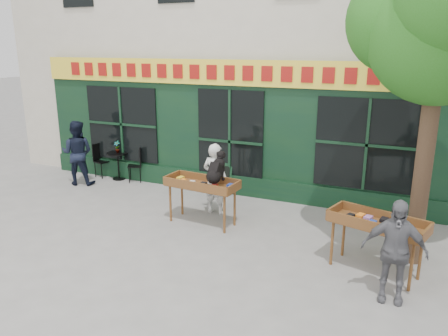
{
  "coord_description": "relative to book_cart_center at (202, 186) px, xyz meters",
  "views": [
    {
      "loc": [
        4.08,
        -7.31,
        3.62
      ],
      "look_at": [
        0.64,
        0.5,
        1.21
      ],
      "focal_mm": 35.0,
      "sensor_mm": 36.0,
      "label": 1
    }
  ],
  "objects": [
    {
      "name": "ground",
      "position": [
        -0.22,
        -0.32,
        -0.82
      ],
      "size": [
        80.0,
        80.0,
        0.0
      ],
      "primitive_type": "plane",
      "color": "slate",
      "rests_on": "ground"
    },
    {
      "name": "street_tree",
      "position": [
        4.12,
        0.03,
        3.29
      ],
      "size": [
        3.05,
        2.9,
        5.6
      ],
      "color": "#382619",
      "rests_on": "ground"
    },
    {
      "name": "book_cart_center",
      "position": [
        0.0,
        0.0,
        0.0
      ],
      "size": [
        1.55,
        0.74,
        0.99
      ],
      "rotation": [
        0.0,
        0.0,
        -0.08
      ],
      "color": "brown",
      "rests_on": "ground"
    },
    {
      "name": "dog",
      "position": [
        0.35,
        -0.05,
        0.47
      ],
      "size": [
        0.39,
        0.63,
        0.6
      ],
      "primitive_type": null,
      "rotation": [
        0.0,
        0.0,
        -0.08
      ],
      "color": "black",
      "rests_on": "book_cart_center"
    },
    {
      "name": "woman",
      "position": [
        0.0,
        0.65,
        -0.03
      ],
      "size": [
        0.61,
        0.43,
        1.59
      ],
      "primitive_type": "imported",
      "rotation": [
        0.0,
        0.0,
        3.06
      ],
      "color": "silver",
      "rests_on": "ground"
    },
    {
      "name": "book_cart_right",
      "position": [
        3.5,
        -0.7,
        0.0
      ],
      "size": [
        1.61,
        1.02,
        0.99
      ],
      "rotation": [
        0.0,
        0.0,
        -0.29
      ],
      "color": "brown",
      "rests_on": "ground"
    },
    {
      "name": "man_right",
      "position": [
        3.8,
        -1.45,
        -0.04
      ],
      "size": [
        0.94,
        0.44,
        1.56
      ],
      "primitive_type": "imported",
      "rotation": [
        0.0,
        0.0,
        0.06
      ],
      "color": "#58585D",
      "rests_on": "ground"
    },
    {
      "name": "bistro_table",
      "position": [
        -3.54,
        1.88,
        -0.28
      ],
      "size": [
        0.6,
        0.6,
        0.76
      ],
      "color": "black",
      "rests_on": "ground"
    },
    {
      "name": "bistro_chair_left",
      "position": [
        -4.18,
        1.9,
        -0.26
      ],
      "size": [
        0.45,
        0.44,
        0.95
      ],
      "rotation": [
        0.0,
        0.0,
        1.31
      ],
      "color": "black",
      "rests_on": "ground"
    },
    {
      "name": "bistro_chair_right",
      "position": [
        -2.92,
        1.92,
        -0.26
      ],
      "size": [
        0.5,
        0.49,
        0.95
      ],
      "rotation": [
        0.0,
        0.0,
        -1.05
      ],
      "color": "black",
      "rests_on": "ground"
    },
    {
      "name": "potted_plant",
      "position": [
        -3.54,
        1.88,
        0.11
      ],
      "size": [
        0.17,
        0.12,
        0.33
      ],
      "primitive_type": "imported",
      "rotation": [
        0.0,
        0.0,
        0.0
      ],
      "color": "gray",
      "rests_on": "bistro_table"
    },
    {
      "name": "man_left",
      "position": [
        -4.24,
        1.09,
        0.04
      ],
      "size": [
        1.01,
        0.9,
        1.72
      ],
      "primitive_type": "imported",
      "rotation": [
        0.0,
        0.0,
        3.49
      ],
      "color": "black",
      "rests_on": "ground"
    },
    {
      "name": "chalkboard",
      "position": [
        -0.42,
        1.87,
        -0.42
      ],
      "size": [
        0.58,
        0.27,
        0.79
      ],
      "rotation": [
        0.0,
        0.0,
        0.14
      ],
      "color": "black",
      "rests_on": "ground"
    }
  ]
}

